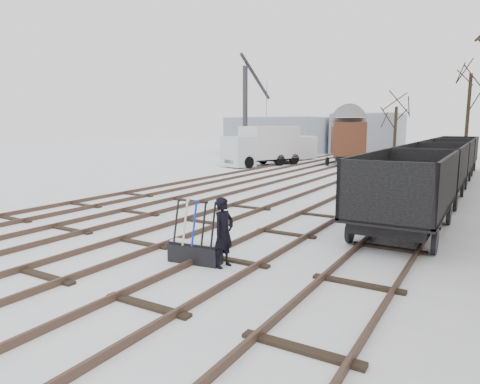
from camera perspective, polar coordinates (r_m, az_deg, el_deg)
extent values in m
plane|color=white|center=(12.21, -13.04, -6.79)|extent=(120.00, 120.00, 0.00)
cube|color=black|center=(27.13, -2.89, 2.23)|extent=(0.07, 52.00, 0.15)
cube|color=black|center=(26.37, -0.28, 2.04)|extent=(0.07, 52.00, 0.15)
cube|color=black|center=(17.91, -22.58, -2.14)|extent=(1.90, 0.20, 0.08)
cube|color=black|center=(25.60, 2.72, 1.82)|extent=(0.07, 52.00, 0.15)
cube|color=black|center=(24.97, 5.63, 1.60)|extent=(0.07, 52.00, 0.15)
cube|color=black|center=(15.64, -15.95, -3.33)|extent=(1.90, 0.20, 0.08)
cube|color=black|center=(24.35, 8.97, 1.35)|extent=(0.07, 52.00, 0.15)
cube|color=black|center=(23.87, 12.17, 1.10)|extent=(0.07, 52.00, 0.15)
cube|color=black|center=(13.66, -7.23, -4.83)|extent=(1.90, 0.20, 0.08)
cube|color=black|center=(23.42, 15.79, 0.82)|extent=(0.07, 52.00, 0.15)
cube|color=black|center=(23.10, 19.23, 0.54)|extent=(0.07, 52.00, 0.15)
cube|color=black|center=(12.10, 4.13, -6.59)|extent=(1.90, 0.20, 0.08)
cube|color=black|center=(22.85, 23.07, 0.24)|extent=(0.07, 52.00, 0.15)
cube|color=black|center=(22.71, 26.65, -0.05)|extent=(0.07, 52.00, 0.15)
cube|color=black|center=(11.15, 18.21, -8.40)|extent=(1.90, 0.20, 0.08)
cube|color=#919AA4|center=(49.25, 5.24, 7.49)|extent=(10.00, 8.00, 4.00)
cube|color=silver|center=(49.24, 5.28, 9.88)|extent=(9.80, 7.84, 0.10)
cube|color=#919AA4|center=(49.96, 16.71, 7.40)|extent=(7.00, 6.00, 4.40)
cube|color=silver|center=(49.96, 16.83, 9.98)|extent=(6.86, 5.88, 0.10)
cube|color=black|center=(10.37, -5.99, -8.18)|extent=(1.34, 0.57, 0.44)
cube|color=black|center=(10.30, -6.02, -6.91)|extent=(1.33, 0.45, 0.06)
cube|color=silver|center=(10.29, -6.02, -6.69)|extent=(1.27, 0.41, 0.03)
cylinder|color=black|center=(10.43, -8.45, -3.98)|extent=(0.09, 0.32, 1.08)
cylinder|color=silver|center=(10.30, -7.27, -4.11)|extent=(0.09, 0.32, 1.08)
cylinder|color=#0E25B9|center=(10.18, -6.06, -4.25)|extent=(0.09, 0.32, 1.08)
cylinder|color=black|center=(10.06, -4.82, -4.39)|extent=(0.09, 0.32, 1.08)
cylinder|color=black|center=(9.94, -3.55, -4.54)|extent=(0.09, 0.32, 1.08)
imported|color=black|center=(9.87, -2.19, -5.42)|extent=(0.47, 0.65, 1.64)
cube|color=black|center=(13.85, 21.04, -2.57)|extent=(1.89, 5.20, 0.39)
cube|color=black|center=(13.81, 21.09, -1.76)|extent=(2.37, 5.91, 0.12)
cube|color=black|center=(13.92, 16.67, 1.83)|extent=(0.10, 5.91, 1.58)
cube|color=black|center=(13.56, 25.99, 1.11)|extent=(0.10, 5.91, 1.58)
cube|color=silver|center=(13.80, 21.11, -1.36)|extent=(2.13, 5.68, 0.06)
cylinder|color=black|center=(12.34, 14.46, -5.03)|extent=(0.12, 0.69, 0.69)
cylinder|color=black|center=(15.63, 26.09, -2.73)|extent=(0.12, 0.69, 0.69)
cube|color=black|center=(20.11, 24.17, 0.69)|extent=(1.89, 5.20, 0.39)
cube|color=black|center=(20.09, 24.20, 1.25)|extent=(2.37, 5.91, 0.12)
cube|color=black|center=(20.16, 21.15, 3.71)|extent=(0.10, 5.91, 1.58)
cube|color=black|center=(19.92, 27.59, 3.24)|extent=(0.10, 5.91, 1.58)
cube|color=silver|center=(20.08, 24.22, 1.52)|extent=(2.13, 5.68, 0.06)
cylinder|color=black|center=(18.46, 20.08, -0.68)|extent=(0.12, 0.69, 0.69)
cylinder|color=black|center=(21.94, 27.51, 0.31)|extent=(0.12, 0.69, 0.69)
cube|color=black|center=(26.44, 25.81, 2.39)|extent=(1.89, 5.20, 0.39)
cube|color=black|center=(26.42, 25.84, 2.82)|extent=(2.37, 5.91, 0.12)
cube|color=black|center=(26.48, 23.51, 4.70)|extent=(0.10, 5.91, 1.58)
cube|color=black|center=(26.29, 28.42, 4.33)|extent=(0.10, 5.91, 1.58)
cube|color=silver|center=(26.41, 25.85, 3.03)|extent=(2.13, 5.68, 0.06)
cylinder|color=black|center=(24.72, 22.87, 1.49)|extent=(0.12, 0.69, 0.69)
cylinder|color=black|center=(28.29, 28.29, 1.99)|extent=(0.12, 0.69, 0.69)
cube|color=black|center=(32.80, 26.81, 3.44)|extent=(1.89, 5.20, 0.39)
cube|color=black|center=(32.78, 26.84, 3.78)|extent=(2.37, 5.91, 0.12)
cube|color=black|center=(32.83, 24.96, 5.30)|extent=(0.10, 5.91, 1.58)
cube|color=black|center=(32.68, 28.92, 5.00)|extent=(0.10, 5.91, 1.58)
cube|color=silver|center=(32.78, 26.85, 3.95)|extent=(2.13, 5.68, 0.06)
cylinder|color=black|center=(31.04, 24.53, 2.78)|extent=(0.12, 0.69, 0.69)
cylinder|color=black|center=(34.65, 28.79, 3.05)|extent=(0.12, 0.69, 0.69)
cube|color=black|center=(36.08, 14.04, 4.57)|extent=(3.39, 4.78, 0.40)
cube|color=#462115|center=(36.00, 14.13, 6.94)|extent=(4.05, 5.51, 2.59)
cube|color=silver|center=(35.99, 14.24, 9.56)|extent=(3.74, 5.19, 0.04)
cylinder|color=black|center=(34.93, 11.54, 4.02)|extent=(0.12, 0.70, 0.70)
cylinder|color=black|center=(37.34, 16.35, 4.15)|extent=(0.12, 0.70, 0.70)
cube|color=black|center=(34.46, 3.07, 4.38)|extent=(3.43, 6.85, 0.27)
cube|color=silver|center=(32.18, 0.96, 5.36)|extent=(2.68, 2.46, 2.27)
cube|color=silver|center=(35.02, 3.64, 6.61)|extent=(3.78, 5.22, 2.54)
cube|color=silver|center=(34.99, 3.66, 8.72)|extent=(3.70, 5.12, 0.04)
cylinder|color=black|center=(32.90, -0.40, 4.09)|extent=(0.27, 0.91, 0.91)
cylinder|color=black|center=(36.30, 6.34, 4.50)|extent=(0.27, 0.91, 0.91)
cube|color=silver|center=(39.77, 7.08, 5.85)|extent=(3.04, 5.28, 2.03)
cube|color=silver|center=(39.73, 7.11, 7.35)|extent=(2.96, 5.16, 0.05)
cylinder|color=black|center=(38.81, 4.74, 4.73)|extent=(0.25, 0.79, 0.79)
cylinder|color=black|center=(40.88, 9.26, 4.86)|extent=(0.25, 0.79, 0.79)
cube|color=#2E2E34|center=(42.03, 0.68, 5.14)|extent=(2.03, 2.03, 0.88)
cylinder|color=#2E2E34|center=(41.94, 0.69, 10.53)|extent=(0.48, 0.48, 8.77)
cylinder|color=#2E2E34|center=(43.89, 2.03, 15.05)|extent=(0.50, 5.58, 4.04)
cylinder|color=black|center=(45.73, 3.43, 11.49)|extent=(0.04, 0.04, 4.93)
cylinder|color=black|center=(44.78, 19.97, 7.47)|extent=(0.30, 0.30, 4.97)
cylinder|color=black|center=(43.79, 28.07, 8.73)|extent=(0.30, 0.30, 7.71)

